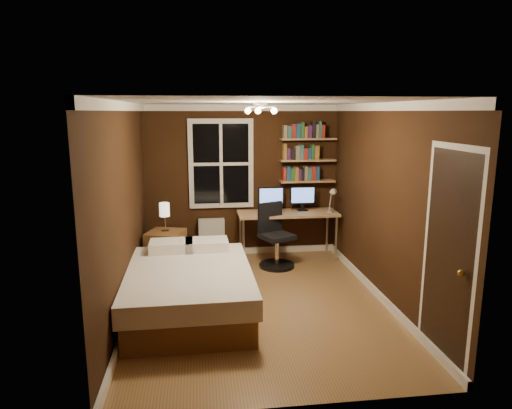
{
  "coord_description": "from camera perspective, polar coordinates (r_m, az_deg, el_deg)",
  "views": [
    {
      "loc": [
        -0.72,
        -5.39,
        2.39
      ],
      "look_at": [
        0.02,
        0.45,
        1.19
      ],
      "focal_mm": 32.0,
      "sensor_mm": 36.0,
      "label": 1
    }
  ],
  "objects": [
    {
      "name": "office_chair",
      "position": [
        7.15,
        2.42,
        -4.79
      ],
      "size": [
        0.59,
        0.59,
        1.0
      ],
      "rotation": [
        0.0,
        0.0,
        0.43
      ],
      "color": "black",
      "rests_on": "ground"
    },
    {
      "name": "bed",
      "position": [
        5.64,
        -8.29,
        -10.38
      ],
      "size": [
        1.49,
        2.05,
        0.69
      ],
      "rotation": [
        0.0,
        0.0,
        0.01
      ],
      "color": "brown",
      "rests_on": "ground"
    },
    {
      "name": "books_row_middle",
      "position": [
        7.62,
        6.5,
        6.5
      ],
      "size": [
        0.54,
        0.16,
        0.23
      ],
      "primitive_type": null,
      "color": "navy",
      "rests_on": "bookshelf_middle"
    },
    {
      "name": "ceiling",
      "position": [
        5.44,
        0.36,
        12.69
      ],
      "size": [
        3.2,
        4.2,
        0.02
      ],
      "primitive_type": "cube",
      "color": "white",
      "rests_on": "wall_back"
    },
    {
      "name": "bookshelf_upper",
      "position": [
        7.6,
        6.53,
        8.15
      ],
      "size": [
        0.92,
        0.22,
        0.03
      ],
      "primitive_type": "cube",
      "color": "tan",
      "rests_on": "wall_back"
    },
    {
      "name": "ceiling_fixture",
      "position": [
        5.34,
        0.51,
        11.64
      ],
      "size": [
        0.44,
        0.44,
        0.18
      ],
      "primitive_type": null,
      "color": "beige",
      "rests_on": "ceiling"
    },
    {
      "name": "nightstand",
      "position": [
        7.04,
        -11.17,
        -5.81
      ],
      "size": [
        0.63,
        0.63,
        0.63
      ],
      "primitive_type": "cube",
      "rotation": [
        0.0,
        0.0,
        -0.3
      ],
      "color": "brown",
      "rests_on": "ground"
    },
    {
      "name": "books_row_upper",
      "position": [
        7.6,
        6.56,
        9.13
      ],
      "size": [
        0.66,
        0.16,
        0.23
      ],
      "primitive_type": null,
      "color": "#29602D",
      "rests_on": "bookshelf_upper"
    },
    {
      "name": "wall_back",
      "position": [
        7.61,
        -1.73,
        2.93
      ],
      "size": [
        3.2,
        0.04,
        2.5
      ],
      "primitive_type": "cube",
      "color": "black",
      "rests_on": "ground"
    },
    {
      "name": "wall_left",
      "position": [
        5.58,
        -16.16,
        -0.71
      ],
      "size": [
        0.04,
        4.2,
        2.5
      ],
      "primitive_type": "cube",
      "color": "black",
      "rests_on": "ground"
    },
    {
      "name": "monitor_right",
      "position": [
        7.58,
        5.83,
        0.75
      ],
      "size": [
        0.42,
        0.12,
        0.41
      ],
      "primitive_type": null,
      "color": "black",
      "rests_on": "desk"
    },
    {
      "name": "desk_lamp",
      "position": [
        7.42,
        9.45,
        0.55
      ],
      "size": [
        0.14,
        0.32,
        0.44
      ],
      "primitive_type": null,
      "color": "silver",
      "rests_on": "desk"
    },
    {
      "name": "monitor_left",
      "position": [
        7.48,
        1.89,
        0.66
      ],
      "size": [
        0.42,
        0.12,
        0.41
      ],
      "primitive_type": null,
      "color": "black",
      "rests_on": "desk"
    },
    {
      "name": "wall_right",
      "position": [
        5.98,
        15.73,
        0.11
      ],
      "size": [
        0.04,
        4.2,
        2.5
      ],
      "primitive_type": "cube",
      "color": "black",
      "rests_on": "ground"
    },
    {
      "name": "door_knob",
      "position": [
        4.43,
        24.26,
        -7.82
      ],
      "size": [
        0.06,
        0.06,
        0.06
      ],
      "primitive_type": "sphere",
      "color": "gold",
      "rests_on": "door"
    },
    {
      "name": "bookshelf_middle",
      "position": [
        7.63,
        6.47,
        5.53
      ],
      "size": [
        0.92,
        0.22,
        0.03
      ],
      "primitive_type": "cube",
      "color": "tan",
      "rests_on": "wall_back"
    },
    {
      "name": "window",
      "position": [
        7.51,
        -4.39,
        5.09
      ],
      "size": [
        1.06,
        0.06,
        1.46
      ],
      "primitive_type": "cube",
      "color": "white",
      "rests_on": "wall_back"
    },
    {
      "name": "books_row_lower",
      "position": [
        7.66,
        6.44,
        3.89
      ],
      "size": [
        0.6,
        0.16,
        0.23
      ],
      "primitive_type": null,
      "color": "maroon",
      "rests_on": "bookshelf_lower"
    },
    {
      "name": "bedside_lamp",
      "position": [
        6.91,
        -11.34,
        -1.58
      ],
      "size": [
        0.15,
        0.15,
        0.43
      ],
      "primitive_type": null,
      "color": "white",
      "rests_on": "nightstand"
    },
    {
      "name": "door",
      "position": [
        4.69,
        22.81,
        -6.34
      ],
      "size": [
        0.03,
        0.82,
        2.05
      ],
      "primitive_type": null,
      "color": "black",
      "rests_on": "ground"
    },
    {
      "name": "floor",
      "position": [
        5.94,
        0.33,
        -12.17
      ],
      "size": [
        4.2,
        4.2,
        0.0
      ],
      "primitive_type": "plane",
      "color": "brown",
      "rests_on": "ground"
    },
    {
      "name": "desk",
      "position": [
        7.5,
        3.96,
        -1.4
      ],
      "size": [
        1.63,
        0.61,
        0.77
      ],
      "color": "tan",
      "rests_on": "ground"
    },
    {
      "name": "radiator",
      "position": [
        7.67,
        -5.56,
        -4.17
      ],
      "size": [
        0.43,
        0.15,
        0.64
      ],
      "primitive_type": "cube",
      "color": "silver",
      "rests_on": "ground"
    },
    {
      "name": "bookshelf_lower",
      "position": [
        7.67,
        6.41,
        2.93
      ],
      "size": [
        0.92,
        0.22,
        0.03
      ],
      "primitive_type": "cube",
      "color": "tan",
      "rests_on": "wall_back"
    }
  ]
}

